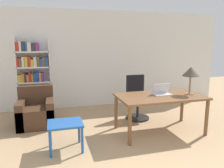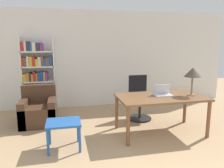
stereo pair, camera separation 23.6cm
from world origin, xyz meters
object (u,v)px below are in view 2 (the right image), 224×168
at_px(armchair, 39,111).
at_px(side_table_blue, 64,126).
at_px(office_chair, 139,100).
at_px(bookshelf, 36,76).
at_px(desk, 161,100).
at_px(table_lamp, 193,73).
at_px(laptop, 163,93).

bearing_deg(armchair, side_table_blue, -67.77).
distance_m(office_chair, bookshelf, 2.77).
bearing_deg(desk, side_table_blue, -172.02).
height_order(table_lamp, armchair, table_lamp).
relative_size(side_table_blue, bookshelf, 0.30).
distance_m(laptop, side_table_blue, 2.05).
relative_size(side_table_blue, armchair, 0.68).
bearing_deg(office_chair, armchair, 176.09).
bearing_deg(laptop, desk, -134.41).
bearing_deg(table_lamp, desk, 174.97).
height_order(laptop, bookshelf, bookshelf).
bearing_deg(laptop, office_chair, 102.84).
distance_m(laptop, bookshelf, 3.35).
xyz_separation_m(desk, laptop, (0.06, 0.06, 0.14)).
xyz_separation_m(table_lamp, armchair, (-3.11, 1.14, -0.94)).
relative_size(laptop, side_table_blue, 0.63).
bearing_deg(armchair, bookshelf, 96.85).
xyz_separation_m(laptop, bookshelf, (-2.66, 2.03, 0.14)).
height_order(desk, bookshelf, bookshelf).
distance_m(armchair, bookshelf, 1.22).
xyz_separation_m(office_chair, armchair, (-2.34, 0.16, -0.16)).
bearing_deg(bookshelf, laptop, -37.34).
bearing_deg(armchair, laptop, -21.83).
bearing_deg(laptop, table_lamp, -11.74).
relative_size(office_chair, armchair, 1.23).
bearing_deg(bookshelf, table_lamp, -33.59).
distance_m(desk, table_lamp, 0.84).
bearing_deg(desk, laptop, 45.59).
bearing_deg(laptop, side_table_blue, -170.47).
xyz_separation_m(table_lamp, side_table_blue, (-2.56, -0.21, -0.82)).
relative_size(desk, armchair, 2.04).
bearing_deg(office_chair, bookshelf, 154.55).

